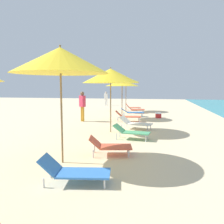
{
  "coord_description": "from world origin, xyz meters",
  "views": [
    {
      "loc": [
        1.35,
        7.68,
        2.04
      ],
      "look_at": [
        -0.04,
        14.71,
        1.25
      ],
      "focal_mm": 37.21,
      "sensor_mm": 36.0,
      "label": 1
    }
  ],
  "objects_px": {
    "umbrella_sixth": "(122,83)",
    "lounger_sixth_inland": "(128,116)",
    "lounger_fifth_inland": "(131,131)",
    "lounger_sixth_shoreside": "(132,112)",
    "umbrella_fourth": "(60,60)",
    "lounger_fourth_inland": "(74,171)",
    "lounger_fourth_shoreside": "(110,145)",
    "person_walking_near": "(82,103)",
    "cooler_box": "(158,115)",
    "umbrella_fifth": "(111,76)",
    "lounger_fifth_shoreside": "(135,123)",
    "lounger_farthest_shoreside": "(132,107)",
    "lounger_farthest_inland": "(135,109)",
    "person_walking_mid": "(106,97)",
    "umbrella_farthest": "(126,80)"
  },
  "relations": [
    {
      "from": "umbrella_sixth",
      "to": "lounger_sixth_inland",
      "type": "distance_m",
      "value": 2.22
    },
    {
      "from": "lounger_fifth_inland",
      "to": "person_walking_near",
      "type": "bearing_deg",
      "value": 135.67
    },
    {
      "from": "lounger_sixth_inland",
      "to": "lounger_fifth_shoreside",
      "type": "bearing_deg",
      "value": -81.98
    },
    {
      "from": "umbrella_fifth",
      "to": "lounger_farthest_shoreside",
      "type": "relative_size",
      "value": 2.03
    },
    {
      "from": "lounger_fifth_inland",
      "to": "lounger_sixth_shoreside",
      "type": "relative_size",
      "value": 0.89
    },
    {
      "from": "lounger_sixth_shoreside",
      "to": "lounger_sixth_inland",
      "type": "distance_m",
      "value": 2.3
    },
    {
      "from": "lounger_fifth_inland",
      "to": "umbrella_farthest",
      "type": "xyz_separation_m",
      "value": [
        -1.59,
        10.09,
        2.31
      ]
    },
    {
      "from": "lounger_fourth_shoreside",
      "to": "cooler_box",
      "type": "relative_size",
      "value": 2.98
    },
    {
      "from": "lounger_fourth_inland",
      "to": "lounger_fifth_shoreside",
      "type": "distance_m",
      "value": 6.63
    },
    {
      "from": "lounger_fifth_inland",
      "to": "cooler_box",
      "type": "distance_m",
      "value": 6.68
    },
    {
      "from": "lounger_fourth_inland",
      "to": "lounger_fourth_shoreside",
      "type": "bearing_deg",
      "value": 72.34
    },
    {
      "from": "lounger_fourth_inland",
      "to": "umbrella_sixth",
      "type": "xyz_separation_m",
      "value": [
        -0.5,
        9.86,
        1.99
      ]
    },
    {
      "from": "umbrella_fifth",
      "to": "lounger_fifth_shoreside",
      "type": "bearing_deg",
      "value": 44.93
    },
    {
      "from": "lounger_fifth_inland",
      "to": "lounger_farthest_shoreside",
      "type": "relative_size",
      "value": 1.02
    },
    {
      "from": "person_walking_mid",
      "to": "lounger_fifth_inland",
      "type": "bearing_deg",
      "value": -159.06
    },
    {
      "from": "umbrella_fifth",
      "to": "lounger_farthest_shoreside",
      "type": "xyz_separation_m",
      "value": [
        -0.09,
        9.86,
        -2.23
      ]
    },
    {
      "from": "umbrella_sixth",
      "to": "lounger_fourth_shoreside",
      "type": "bearing_deg",
      "value": -83.92
    },
    {
      "from": "person_walking_mid",
      "to": "cooler_box",
      "type": "relative_size",
      "value": 3.31
    },
    {
      "from": "lounger_fifth_shoreside",
      "to": "umbrella_sixth",
      "type": "xyz_separation_m",
      "value": [
        -1.14,
        3.26,
        1.96
      ]
    },
    {
      "from": "lounger_fifth_shoreside",
      "to": "lounger_sixth_shoreside",
      "type": "relative_size",
      "value": 1.01
    },
    {
      "from": "umbrella_fifth",
      "to": "lounger_sixth_shoreside",
      "type": "relative_size",
      "value": 1.77
    },
    {
      "from": "umbrella_fifth",
      "to": "lounger_fifth_inland",
      "type": "bearing_deg",
      "value": -50.26
    },
    {
      "from": "person_walking_near",
      "to": "umbrella_fifth",
      "type": "bearing_deg",
      "value": 74.83
    },
    {
      "from": "lounger_fifth_inland",
      "to": "umbrella_sixth",
      "type": "relative_size",
      "value": 0.58
    },
    {
      "from": "umbrella_sixth",
      "to": "lounger_sixth_shoreside",
      "type": "height_order",
      "value": "umbrella_sixth"
    },
    {
      "from": "lounger_farthest_shoreside",
      "to": "umbrella_fourth",
      "type": "bearing_deg",
      "value": -105.55
    },
    {
      "from": "lounger_sixth_inland",
      "to": "lounger_farthest_shoreside",
      "type": "relative_size",
      "value": 1.09
    },
    {
      "from": "lounger_fourth_shoreside",
      "to": "umbrella_sixth",
      "type": "xyz_separation_m",
      "value": [
        -0.82,
        7.73,
        1.96
      ]
    },
    {
      "from": "lounger_fifth_inland",
      "to": "lounger_fifth_shoreside",
      "type": "bearing_deg",
      "value": 98.5
    },
    {
      "from": "lounger_sixth_shoreside",
      "to": "person_walking_mid",
      "type": "height_order",
      "value": "person_walking_mid"
    },
    {
      "from": "umbrella_fourth",
      "to": "umbrella_sixth",
      "type": "bearing_deg",
      "value": 88.16
    },
    {
      "from": "lounger_sixth_inland",
      "to": "lounger_farthest_shoreside",
      "type": "bearing_deg",
      "value": 85.53
    },
    {
      "from": "umbrella_fifth",
      "to": "lounger_farthest_inland",
      "type": "xyz_separation_m",
      "value": [
        0.35,
        7.73,
        -2.19
      ]
    },
    {
      "from": "lounger_fifth_shoreside",
      "to": "lounger_fourth_inland",
      "type": "bearing_deg",
      "value": -82.72
    },
    {
      "from": "lounger_fifth_shoreside",
      "to": "umbrella_farthest",
      "type": "bearing_deg",
      "value": 113.87
    },
    {
      "from": "lounger_sixth_inland",
      "to": "umbrella_farthest",
      "type": "bearing_deg",
      "value": 90.62
    },
    {
      "from": "lounger_sixth_inland",
      "to": "person_walking_mid",
      "type": "distance_m",
      "value": 11.75
    },
    {
      "from": "lounger_farthest_shoreside",
      "to": "person_walking_mid",
      "type": "distance_m",
      "value": 5.64
    },
    {
      "from": "lounger_farthest_shoreside",
      "to": "lounger_fourth_shoreside",
      "type": "bearing_deg",
      "value": -100.91
    },
    {
      "from": "umbrella_farthest",
      "to": "person_walking_mid",
      "type": "distance_m",
      "value": 6.5
    },
    {
      "from": "umbrella_fifth",
      "to": "lounger_farthest_shoreside",
      "type": "height_order",
      "value": "umbrella_fifth"
    },
    {
      "from": "umbrella_farthest",
      "to": "person_walking_mid",
      "type": "height_order",
      "value": "umbrella_farthest"
    },
    {
      "from": "cooler_box",
      "to": "lounger_farthest_inland",
      "type": "bearing_deg",
      "value": 125.98
    },
    {
      "from": "person_walking_near",
      "to": "person_walking_mid",
      "type": "bearing_deg",
      "value": -137.87
    },
    {
      "from": "lounger_farthest_inland",
      "to": "umbrella_fifth",
      "type": "bearing_deg",
      "value": -102.23
    },
    {
      "from": "umbrella_fifth",
      "to": "lounger_fifth_shoreside",
      "type": "height_order",
      "value": "umbrella_fifth"
    },
    {
      "from": "umbrella_fourth",
      "to": "lounger_sixth_inland",
      "type": "xyz_separation_m",
      "value": [
        0.77,
        7.63,
        -2.37
      ]
    },
    {
      "from": "umbrella_fifth",
      "to": "lounger_sixth_inland",
      "type": "bearing_deg",
      "value": 83.97
    },
    {
      "from": "umbrella_sixth",
      "to": "lounger_farthest_inland",
      "type": "relative_size",
      "value": 1.74
    },
    {
      "from": "umbrella_fourth",
      "to": "umbrella_farthest",
      "type": "distance_m",
      "value": 13.2
    }
  ]
}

